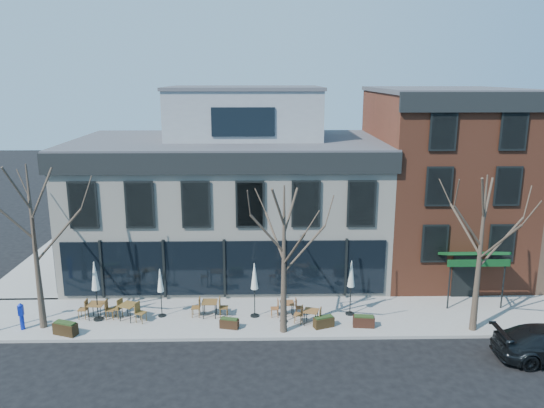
{
  "coord_description": "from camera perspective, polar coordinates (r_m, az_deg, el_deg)",
  "views": [
    {
      "loc": [
        1.97,
        -26.74,
        11.91
      ],
      "look_at": [
        2.58,
        2.0,
        4.9
      ],
      "focal_mm": 35.0,
      "sensor_mm": 36.0,
      "label": 1
    }
  ],
  "objects": [
    {
      "name": "ground",
      "position": [
        29.34,
        -5.05,
        -10.31
      ],
      "size": [
        120.0,
        120.0,
        0.0
      ],
      "primitive_type": "plane",
      "color": "black",
      "rests_on": "ground"
    },
    {
      "name": "umbrella_0",
      "position": [
        27.32,
        -18.49,
        -7.67
      ],
      "size": [
        0.48,
        0.48,
        3.03
      ],
      "color": "black",
      "rests_on": "sidewalk_front"
    },
    {
      "name": "umbrella_3",
      "position": [
        25.9,
        1.28,
        -9.12
      ],
      "size": [
        0.39,
        0.39,
        2.44
      ],
      "color": "black",
      "rests_on": "sidewalk_front"
    },
    {
      "name": "tree_corner",
      "position": [
        26.87,
        -24.13,
        -4.11
      ],
      "size": [
        3.93,
        3.98,
        7.92
      ],
      "color": "#382B21",
      "rests_on": "sidewalk_front"
    },
    {
      "name": "planter_2",
      "position": [
        26.09,
        5.59,
        -12.49
      ],
      "size": [
        1.05,
        0.71,
        0.55
      ],
      "color": "#2F210F",
      "rests_on": "sidewalk_front"
    },
    {
      "name": "sidewalk_side",
      "position": [
        37.24,
        -22.07,
        -5.88
      ],
      "size": [
        4.5,
        12.0,
        0.15
      ],
      "primitive_type": "cube",
      "color": "gray",
      "rests_on": "ground"
    },
    {
      "name": "corner_building",
      "position": [
        32.66,
        -4.52,
        0.94
      ],
      "size": [
        18.39,
        10.39,
        11.1
      ],
      "color": "silver",
      "rests_on": "ground"
    },
    {
      "name": "call_box",
      "position": [
        28.2,
        -25.36,
        -10.77
      ],
      "size": [
        0.27,
        0.27,
        1.34
      ],
      "color": "#0B1F97",
      "rests_on": "sidewalk_front"
    },
    {
      "name": "cafe_set_4",
      "position": [
        26.23,
        4.21,
        -11.87
      ],
      "size": [
        1.74,
        0.9,
        0.89
      ],
      "color": "brown",
      "rests_on": "sidewalk_front"
    },
    {
      "name": "planter_0",
      "position": [
        27.06,
        -21.34,
        -12.34
      ],
      "size": [
        1.21,
        0.81,
        0.63
      ],
      "color": "black",
      "rests_on": "sidewalk_front"
    },
    {
      "name": "tree_right",
      "position": [
        26.16,
        21.49,
        -4.84
      ],
      "size": [
        3.72,
        3.77,
        7.48
      ],
      "color": "#382B21",
      "rests_on": "sidewalk_front"
    },
    {
      "name": "cafe_set_2",
      "position": [
        27.1,
        -6.71,
        -10.94
      ],
      "size": [
        1.87,
        0.76,
        0.98
      ],
      "color": "brown",
      "rests_on": "sidewalk_front"
    },
    {
      "name": "tree_mid",
      "position": [
        24.26,
        1.32,
        -5.86
      ],
      "size": [
        3.5,
        3.55,
        7.04
      ],
      "color": "#382B21",
      "rests_on": "sidewalk_front"
    },
    {
      "name": "umbrella_2",
      "position": [
        26.36,
        -1.9,
        -8.09
      ],
      "size": [
        0.45,
        0.45,
        2.8
      ],
      "color": "black",
      "rests_on": "sidewalk_front"
    },
    {
      "name": "planter_1",
      "position": [
        25.98,
        -4.61,
        -12.65
      ],
      "size": [
        0.95,
        0.55,
        0.5
      ],
      "color": "black",
      "rests_on": "sidewalk_front"
    },
    {
      "name": "cafe_set_3",
      "position": [
        26.99,
        1.63,
        -11.07
      ],
      "size": [
        1.7,
        0.71,
        0.89
      ],
      "color": "brown",
      "rests_on": "sidewalk_front"
    },
    {
      "name": "cafe_set_0",
      "position": [
        28.09,
        -18.35,
        -10.67
      ],
      "size": [
        1.87,
        0.78,
        0.98
      ],
      "color": "brown",
      "rests_on": "sidewalk_front"
    },
    {
      "name": "planter_3",
      "position": [
        26.38,
        9.83,
        -12.31
      ],
      "size": [
        1.06,
        0.51,
        0.57
      ],
      "color": "black",
      "rests_on": "sidewalk_front"
    },
    {
      "name": "cafe_set_1",
      "position": [
        27.5,
        -15.16,
        -10.95
      ],
      "size": [
        1.93,
        1.18,
        1.0
      ],
      "color": "brown",
      "rests_on": "sidewalk_front"
    },
    {
      "name": "sidewalk_front",
      "position": [
        27.32,
        1.62,
        -11.98
      ],
      "size": [
        33.5,
        4.7,
        0.15
      ],
      "primitive_type": "cube",
      "color": "gray",
      "rests_on": "ground"
    },
    {
      "name": "umbrella_4",
      "position": [
        26.84,
        8.51,
        -7.75
      ],
      "size": [
        0.46,
        0.46,
        2.86
      ],
      "color": "black",
      "rests_on": "sidewalk_front"
    },
    {
      "name": "red_brick_building",
      "position": [
        34.16,
        17.65,
        2.46
      ],
      "size": [
        8.2,
        11.78,
        11.18
      ],
      "color": "brown",
      "rests_on": "ground"
    },
    {
      "name": "umbrella_1",
      "position": [
        27.02,
        -11.92,
        -8.31
      ],
      "size": [
        0.4,
        0.4,
        2.51
      ],
      "color": "black",
      "rests_on": "sidewalk_front"
    }
  ]
}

